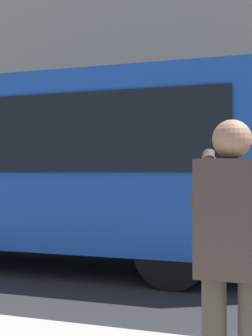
{
  "coord_description": "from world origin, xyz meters",
  "views": [
    {
      "loc": [
        0.19,
        7.5,
        1.56
      ],
      "look_at": [
        2.54,
        0.46,
        1.61
      ],
      "focal_mm": 50.25,
      "sensor_mm": 36.0,
      "label": 1
    }
  ],
  "objects": [
    {
      "name": "red_bus",
      "position": [
        4.6,
        0.32,
        1.68
      ],
      "size": [
        9.05,
        2.54,
        3.08
      ],
      "color": "#1947AD",
      "rests_on": "ground_plane"
    },
    {
      "name": "pedestrian_photographer",
      "position": [
        0.45,
        4.83,
        1.14
      ],
      "size": [
        0.53,
        0.52,
        1.7
      ],
      "color": "#4C4238",
      "rests_on": "sidewalk_curb"
    }
  ]
}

